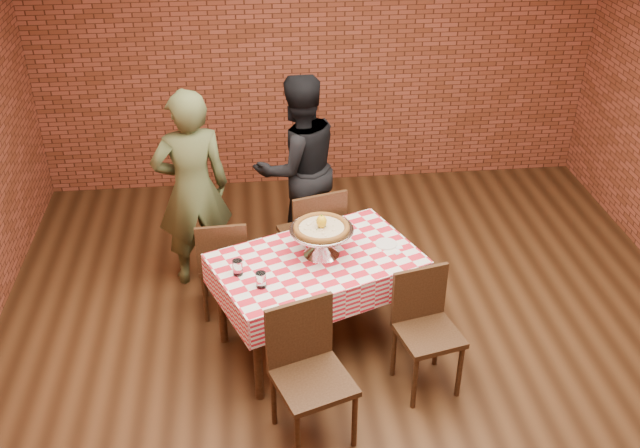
{
  "coord_description": "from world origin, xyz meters",
  "views": [
    {
      "loc": [
        -0.72,
        -3.84,
        3.59
      ],
      "look_at": [
        -0.25,
        0.52,
        0.94
      ],
      "focal_mm": 40.7,
      "sensor_mm": 36.0,
      "label": 1
    }
  ],
  "objects_px": {
    "pizza_stand": "(322,241)",
    "diner_olive": "(192,189)",
    "table": "(316,302)",
    "chair_near_right": "(428,336)",
    "water_glass_right": "(238,267)",
    "chair_far_left": "(223,262)",
    "chair_far_right": "(311,234)",
    "chair_near_left": "(313,380)",
    "diner_black": "(298,167)",
    "condiment_caddy": "(309,228)",
    "water_glass_left": "(261,280)",
    "pizza": "(322,228)"
  },
  "relations": [
    {
      "from": "pizza_stand",
      "to": "diner_olive",
      "type": "bearing_deg",
      "value": 136.03
    },
    {
      "from": "table",
      "to": "chair_near_right",
      "type": "bearing_deg",
      "value": -37.42
    },
    {
      "from": "water_glass_right",
      "to": "chair_far_left",
      "type": "distance_m",
      "value": 0.76
    },
    {
      "from": "diner_olive",
      "to": "pizza_stand",
      "type": "bearing_deg",
      "value": 122.38
    },
    {
      "from": "table",
      "to": "chair_far_left",
      "type": "bearing_deg",
      "value": 142.9
    },
    {
      "from": "chair_far_left",
      "to": "table",
      "type": "bearing_deg",
      "value": 140.2
    },
    {
      "from": "chair_far_right",
      "to": "chair_near_right",
      "type": "bearing_deg",
      "value": 100.83
    },
    {
      "from": "chair_near_left",
      "to": "chair_far_left",
      "type": "distance_m",
      "value": 1.52
    },
    {
      "from": "pizza_stand",
      "to": "diner_black",
      "type": "bearing_deg",
      "value": 92.81
    },
    {
      "from": "diner_olive",
      "to": "diner_black",
      "type": "distance_m",
      "value": 0.94
    },
    {
      "from": "condiment_caddy",
      "to": "chair_near_right",
      "type": "height_order",
      "value": "condiment_caddy"
    },
    {
      "from": "pizza_stand",
      "to": "chair_far_left",
      "type": "bearing_deg",
      "value": 147.61
    },
    {
      "from": "table",
      "to": "condiment_caddy",
      "type": "distance_m",
      "value": 0.54
    },
    {
      "from": "chair_near_right",
      "to": "diner_olive",
      "type": "distance_m",
      "value": 2.22
    },
    {
      "from": "chair_far_right",
      "to": "water_glass_left",
      "type": "bearing_deg",
      "value": 52.68
    },
    {
      "from": "condiment_caddy",
      "to": "chair_far_right",
      "type": "relative_size",
      "value": 0.16
    },
    {
      "from": "pizza_stand",
      "to": "diner_olive",
      "type": "xyz_separation_m",
      "value": [
        -0.94,
        0.9,
        -0.02
      ]
    },
    {
      "from": "chair_far_left",
      "to": "chair_near_left",
      "type": "bearing_deg",
      "value": 109.01
    },
    {
      "from": "condiment_caddy",
      "to": "diner_olive",
      "type": "relative_size",
      "value": 0.09
    },
    {
      "from": "pizza",
      "to": "condiment_caddy",
      "type": "height_order",
      "value": "pizza"
    },
    {
      "from": "pizza_stand",
      "to": "chair_near_right",
      "type": "xyz_separation_m",
      "value": [
        0.66,
        -0.59,
        -0.42
      ]
    },
    {
      "from": "chair_near_right",
      "to": "diner_black",
      "type": "relative_size",
      "value": 0.53
    },
    {
      "from": "chair_near_right",
      "to": "pizza",
      "type": "bearing_deg",
      "value": 124.84
    },
    {
      "from": "table",
      "to": "chair_near_left",
      "type": "bearing_deg",
      "value": -97.19
    },
    {
      "from": "water_glass_right",
      "to": "condiment_caddy",
      "type": "height_order",
      "value": "condiment_caddy"
    },
    {
      "from": "table",
      "to": "condiment_caddy",
      "type": "bearing_deg",
      "value": 94.77
    },
    {
      "from": "condiment_caddy",
      "to": "chair_far_right",
      "type": "distance_m",
      "value": 0.63
    },
    {
      "from": "condiment_caddy",
      "to": "chair_far_right",
      "type": "bearing_deg",
      "value": 59.61
    },
    {
      "from": "pizza",
      "to": "diner_black",
      "type": "distance_m",
      "value": 1.26
    },
    {
      "from": "water_glass_left",
      "to": "chair_far_right",
      "type": "bearing_deg",
      "value": 68.38
    },
    {
      "from": "chair_far_left",
      "to": "chair_far_right",
      "type": "bearing_deg",
      "value": -160.96
    },
    {
      "from": "chair_near_left",
      "to": "pizza_stand",
      "type": "bearing_deg",
      "value": 61.68
    },
    {
      "from": "pizza",
      "to": "diner_olive",
      "type": "height_order",
      "value": "diner_olive"
    },
    {
      "from": "chair_near_left",
      "to": "chair_far_right",
      "type": "distance_m",
      "value": 1.7
    },
    {
      "from": "diner_olive",
      "to": "chair_near_right",
      "type": "bearing_deg",
      "value": 123.19
    },
    {
      "from": "table",
      "to": "chair_far_right",
      "type": "bearing_deg",
      "value": 87.41
    },
    {
      "from": "water_glass_right",
      "to": "chair_near_left",
      "type": "height_order",
      "value": "chair_near_left"
    },
    {
      "from": "pizza_stand",
      "to": "pizza",
      "type": "distance_m",
      "value": 0.11
    },
    {
      "from": "chair_far_left",
      "to": "pizza",
      "type": "bearing_deg",
      "value": 144.91
    },
    {
      "from": "water_glass_right",
      "to": "diner_black",
      "type": "xyz_separation_m",
      "value": [
        0.53,
        1.44,
        0.01
      ]
    },
    {
      "from": "chair_near_right",
      "to": "table",
      "type": "bearing_deg",
      "value": 129.37
    },
    {
      "from": "chair_near_left",
      "to": "diner_olive",
      "type": "height_order",
      "value": "diner_olive"
    },
    {
      "from": "chair_near_left",
      "to": "chair_near_right",
      "type": "xyz_separation_m",
      "value": [
        0.81,
        0.37,
        -0.03
      ]
    },
    {
      "from": "chair_far_left",
      "to": "chair_near_right",
      "type": "bearing_deg",
      "value": 140.04
    },
    {
      "from": "chair_near_left",
      "to": "water_glass_left",
      "type": "bearing_deg",
      "value": 96.06
    },
    {
      "from": "chair_near_right",
      "to": "condiment_caddy",
      "type": "bearing_deg",
      "value": 118.24
    },
    {
      "from": "water_glass_right",
      "to": "chair_near_right",
      "type": "bearing_deg",
      "value": -17.74
    },
    {
      "from": "pizza_stand",
      "to": "chair_near_right",
      "type": "bearing_deg",
      "value": -41.94
    },
    {
      "from": "water_glass_right",
      "to": "chair_near_right",
      "type": "relative_size",
      "value": 0.13
    },
    {
      "from": "water_glass_right",
      "to": "chair_far_right",
      "type": "bearing_deg",
      "value": 57.88
    }
  ]
}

